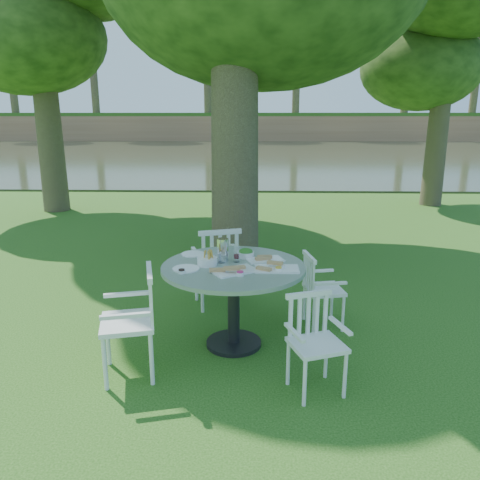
% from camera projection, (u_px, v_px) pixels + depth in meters
% --- Properties ---
extents(ground, '(140.00, 140.00, 0.00)m').
position_uv_depth(ground, '(239.00, 314.00, 5.53)').
color(ground, '#18430E').
rests_on(ground, ground).
extents(table, '(1.41, 1.41, 0.85)m').
position_uv_depth(table, '(234.00, 281.00, 4.61)').
color(table, black).
rests_on(table, ground).
extents(chair_ne, '(0.46, 0.48, 0.82)m').
position_uv_depth(chair_ne, '(317.00, 285.00, 5.09)').
color(chair_ne, white).
rests_on(chair_ne, ground).
extents(chair_nw, '(0.62, 0.60, 1.00)m').
position_uv_depth(chair_nw, '(218.00, 262.00, 5.57)').
color(chair_nw, white).
rests_on(chair_nw, ground).
extents(chair_sw, '(0.57, 0.59, 0.98)m').
position_uv_depth(chair_sw, '(138.00, 314.00, 4.12)').
color(chair_sw, white).
rests_on(chair_sw, ground).
extents(chair_se, '(0.53, 0.51, 0.83)m').
position_uv_depth(chair_se, '(313.00, 334.00, 3.94)').
color(chair_se, white).
rests_on(chair_se, ground).
extents(tableware, '(1.20, 0.88, 0.23)m').
position_uv_depth(tableware, '(230.00, 260.00, 4.61)').
color(tableware, white).
rests_on(tableware, table).
extents(river, '(100.00, 28.00, 0.12)m').
position_uv_depth(river, '(252.00, 155.00, 27.75)').
color(river, '#2E341E').
rests_on(river, ground).
extents(far_bank, '(100.00, 18.00, 15.20)m').
position_uv_depth(far_bank, '(257.00, 60.00, 43.36)').
color(far_bank, '#986847').
rests_on(far_bank, ground).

